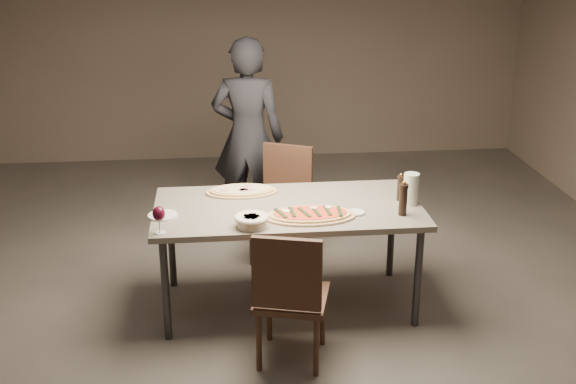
{
  "coord_description": "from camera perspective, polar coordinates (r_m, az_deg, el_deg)",
  "views": [
    {
      "loc": [
        -0.46,
        -4.5,
        2.54
      ],
      "look_at": [
        0.0,
        0.0,
        0.85
      ],
      "focal_mm": 45.0,
      "sensor_mm": 36.0,
      "label": 1
    }
  ],
  "objects": [
    {
      "name": "dining_table",
      "position": [
        4.88,
        0.0,
        -1.73
      ],
      "size": [
        1.8,
        0.9,
        0.75
      ],
      "color": "slate",
      "rests_on": "ground"
    },
    {
      "name": "wine_glass",
      "position": [
        4.46,
        -10.17,
        -1.77
      ],
      "size": [
        0.08,
        0.08,
        0.18
      ],
      "rotation": [
        0.0,
        0.0,
        -0.23
      ],
      "color": "silver",
      "rests_on": "dining_table"
    },
    {
      "name": "ham_pizza",
      "position": [
        5.1,
        -3.68,
        0.09
      ],
      "size": [
        0.51,
        0.28,
        0.04
      ],
      "rotation": [
        0.0,
        0.0,
        -0.37
      ],
      "color": "tan",
      "rests_on": "dining_table"
    },
    {
      "name": "side_plate",
      "position": [
        4.76,
        -9.87,
        -1.83
      ],
      "size": [
        0.19,
        0.19,
        0.01
      ],
      "rotation": [
        0.0,
        0.0,
        0.14
      ],
      "color": "white",
      "rests_on": "dining_table"
    },
    {
      "name": "bread_basket",
      "position": [
        4.52,
        -2.9,
        -2.22
      ],
      "size": [
        0.22,
        0.22,
        0.08
      ],
      "rotation": [
        0.0,
        0.0,
        0.31
      ],
      "color": "beige",
      "rests_on": "dining_table"
    },
    {
      "name": "carafe",
      "position": [
        4.93,
        9.7,
        0.24
      ],
      "size": [
        0.1,
        0.1,
        0.22
      ],
      "rotation": [
        0.0,
        0.0,
        -0.31
      ],
      "color": "silver",
      "rests_on": "dining_table"
    },
    {
      "name": "room",
      "position": [
        4.66,
        0.0,
        6.34
      ],
      "size": [
        7.0,
        7.0,
        7.0
      ],
      "color": "#59534C",
      "rests_on": "ground"
    },
    {
      "name": "chair_near",
      "position": [
        4.29,
        0.14,
        -7.89
      ],
      "size": [
        0.52,
        0.52,
        0.89
      ],
      "rotation": [
        0.0,
        0.0,
        -0.26
      ],
      "color": "#41281B",
      "rests_on": "ground"
    },
    {
      "name": "diner",
      "position": [
        6.11,
        -3.2,
        4.38
      ],
      "size": [
        0.69,
        0.54,
        1.69
      ],
      "primitive_type": "imported",
      "rotation": [
        0.0,
        0.0,
        2.91
      ],
      "color": "black",
      "rests_on": "ground"
    },
    {
      "name": "zucchini_pizza",
      "position": [
        4.68,
        1.75,
        -1.81
      ],
      "size": [
        0.6,
        0.33,
        0.05
      ],
      "rotation": [
        0.0,
        0.0,
        0.04
      ],
      "color": "tan",
      "rests_on": "dining_table"
    },
    {
      "name": "pepper_mill_right",
      "position": [
        4.73,
        9.08,
        -0.55
      ],
      "size": [
        0.06,
        0.06,
        0.24
      ],
      "rotation": [
        0.0,
        0.0,
        -0.41
      ],
      "color": "black",
      "rests_on": "dining_table"
    },
    {
      "name": "pepper_mill_left",
      "position": [
        4.99,
        8.88,
        0.35
      ],
      "size": [
        0.05,
        0.05,
        0.2
      ],
      "rotation": [
        0.0,
        0.0,
        -0.19
      ],
      "color": "black",
      "rests_on": "dining_table"
    },
    {
      "name": "oil_dish",
      "position": [
        4.75,
        5.36,
        -1.63
      ],
      "size": [
        0.12,
        0.12,
        0.01
      ],
      "rotation": [
        0.0,
        0.0,
        -0.23
      ],
      "color": "white",
      "rests_on": "dining_table"
    },
    {
      "name": "chair_far",
      "position": [
        5.72,
        -0.37,
        -0.35
      ],
      "size": [
        0.57,
        0.57,
        0.9
      ],
      "rotation": [
        0.0,
        0.0,
        2.71
      ],
      "color": "#41281B",
      "rests_on": "ground"
    }
  ]
}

